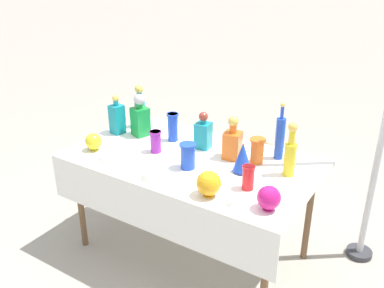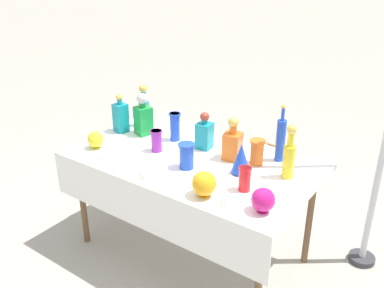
{
  "view_description": "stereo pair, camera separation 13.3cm",
  "coord_description": "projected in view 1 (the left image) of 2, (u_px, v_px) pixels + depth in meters",
  "views": [
    {
      "loc": [
        1.37,
        -2.14,
        2.01
      ],
      "look_at": [
        0.0,
        0.0,
        0.86
      ],
      "focal_mm": 40.0,
      "sensor_mm": 36.0,
      "label": 1
    },
    {
      "loc": [
        1.48,
        -2.07,
        2.01
      ],
      "look_at": [
        0.0,
        0.0,
        0.86
      ],
      "focal_mm": 40.0,
      "sensor_mm": 36.0,
      "label": 2
    }
  ],
  "objects": [
    {
      "name": "square_decanter_1",
      "position": [
        203.0,
        133.0,
        2.93
      ],
      "size": [
        0.11,
        0.11,
        0.26
      ],
      "color": "teal",
      "rests_on": "display_table"
    },
    {
      "name": "square_decanter_0",
      "position": [
        117.0,
        118.0,
        3.17
      ],
      "size": [
        0.1,
        0.1,
        0.3
      ],
      "color": "teal",
      "rests_on": "display_table"
    },
    {
      "name": "display_table",
      "position": [
        189.0,
        168.0,
        2.83
      ],
      "size": [
        1.63,
        0.95,
        0.76
      ],
      "color": "white",
      "rests_on": "ground"
    },
    {
      "name": "price_tag_right",
      "position": [
        101.0,
        161.0,
        2.75
      ],
      "size": [
        0.05,
        0.02,
        0.04
      ],
      "primitive_type": "cube",
      "rotation": [
        -0.21,
        0.0,
        0.03
      ],
      "color": "white",
      "rests_on": "display_table"
    },
    {
      "name": "slender_vase_4",
      "position": [
        188.0,
        155.0,
        2.66
      ],
      "size": [
        0.11,
        0.11,
        0.17
      ],
      "color": "blue",
      "rests_on": "display_table"
    },
    {
      "name": "round_bowl_1",
      "position": [
        209.0,
        183.0,
        2.36
      ],
      "size": [
        0.14,
        0.14,
        0.15
      ],
      "color": "orange",
      "rests_on": "display_table"
    },
    {
      "name": "price_tag_center",
      "position": [
        144.0,
        178.0,
        2.54
      ],
      "size": [
        0.06,
        0.02,
        0.03
      ],
      "primitive_type": "cube",
      "rotation": [
        -0.21,
        0.0,
        -0.1
      ],
      "color": "white",
      "rests_on": "display_table"
    },
    {
      "name": "tall_bottle_1",
      "position": [
        140.0,
        110.0,
        3.28
      ],
      "size": [
        0.08,
        0.08,
        0.34
      ],
      "color": "teal",
      "rests_on": "display_table"
    },
    {
      "name": "price_tag_left",
      "position": [
        229.0,
        203.0,
        2.29
      ],
      "size": [
        0.05,
        0.02,
        0.03
      ],
      "primitive_type": "cube",
      "rotation": [
        -0.21,
        0.0,
        -0.05
      ],
      "color": "white",
      "rests_on": "display_table"
    },
    {
      "name": "slender_vase_0",
      "position": [
        248.0,
        177.0,
        2.43
      ],
      "size": [
        0.08,
        0.08,
        0.15
      ],
      "color": "red",
      "rests_on": "display_table"
    },
    {
      "name": "round_bowl_0",
      "position": [
        269.0,
        198.0,
        2.24
      ],
      "size": [
        0.13,
        0.13,
        0.14
      ],
      "color": "#C61972",
      "rests_on": "display_table"
    },
    {
      "name": "slender_vase_1",
      "position": [
        156.0,
        141.0,
        2.88
      ],
      "size": [
        0.08,
        0.08,
        0.15
      ],
      "color": "purple",
      "rests_on": "display_table"
    },
    {
      "name": "slender_vase_2",
      "position": [
        173.0,
        126.0,
        3.04
      ],
      "size": [
        0.09,
        0.09,
        0.21
      ],
      "color": "blue",
      "rests_on": "display_table"
    },
    {
      "name": "tall_bottle_2",
      "position": [
        290.0,
        153.0,
        2.56
      ],
      "size": [
        0.07,
        0.07,
        0.34
      ],
      "color": "yellow",
      "rests_on": "display_table"
    },
    {
      "name": "round_bowl_2",
      "position": [
        93.0,
        142.0,
        2.91
      ],
      "size": [
        0.11,
        0.11,
        0.12
      ],
      "color": "yellow",
      "rests_on": "display_table"
    },
    {
      "name": "square_decanter_2",
      "position": [
        232.0,
        142.0,
        2.78
      ],
      "size": [
        0.12,
        0.12,
        0.3
      ],
      "color": "orange",
      "rests_on": "display_table"
    },
    {
      "name": "ground_plane",
      "position": [
        192.0,
        250.0,
        3.15
      ],
      "size": [
        40.0,
        40.0,
        0.0
      ],
      "primitive_type": "plane",
      "color": "#A0998C"
    },
    {
      "name": "cardboard_box_behind_left",
      "position": [
        275.0,
        171.0,
        4.0
      ],
      "size": [
        0.57,
        0.49,
        0.34
      ],
      "color": "tan",
      "rests_on": "ground"
    },
    {
      "name": "fluted_vase_0",
      "position": [
        243.0,
        157.0,
        2.61
      ],
      "size": [
        0.12,
        0.12,
        0.2
      ],
      "color": "blue",
      "rests_on": "display_table"
    },
    {
      "name": "cardboard_box_behind_right",
      "position": [
        238.0,
        183.0,
        3.8
      ],
      "size": [
        0.42,
        0.36,
        0.33
      ],
      "color": "tan",
      "rests_on": "ground"
    },
    {
      "name": "slender_vase_3",
      "position": [
        257.0,
        150.0,
        2.73
      ],
      "size": [
        0.1,
        0.1,
        0.17
      ],
      "color": "orange",
      "rests_on": "display_table"
    },
    {
      "name": "tall_bottle_0",
      "position": [
        280.0,
        137.0,
        2.76
      ],
      "size": [
        0.06,
        0.06,
        0.39
      ],
      "color": "blue",
      "rests_on": "display_table"
    },
    {
      "name": "square_decanter_3",
      "position": [
        140.0,
        118.0,
        3.12
      ],
      "size": [
        0.14,
        0.14,
        0.32
      ],
      "color": "#198C38",
      "rests_on": "display_table"
    }
  ]
}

